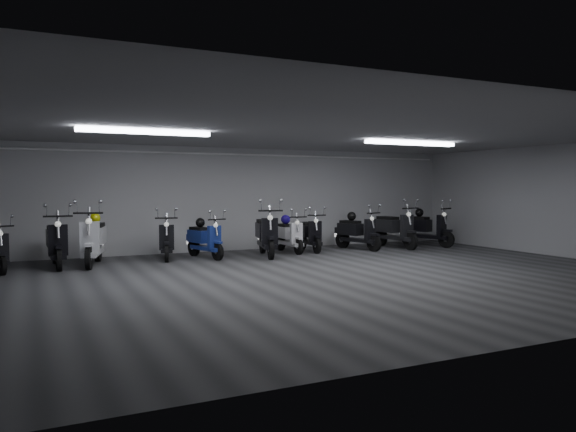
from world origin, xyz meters
name	(u,v)px	position (x,y,z in m)	size (l,w,h in m)	color
floor	(316,278)	(0.00, 0.00, -0.01)	(14.00, 10.00, 0.01)	#313234
ceiling	(316,130)	(0.00, 0.00, 2.80)	(14.00, 10.00, 0.01)	gray
back_wall	(229,199)	(0.00, 5.00, 1.40)	(14.00, 0.01, 2.80)	#A6A6A9
front_wall	(535,218)	(0.00, -5.00, 1.40)	(14.00, 0.01, 2.80)	#A6A6A9
right_wall	(568,201)	(7.00, 0.00, 1.40)	(0.01, 10.00, 2.80)	#A6A6A9
fluor_strip_left	(145,132)	(-3.00, 1.00, 2.74)	(2.40, 0.18, 0.08)	white
fluor_strip_right	(411,143)	(3.00, 1.00, 2.74)	(2.40, 0.18, 0.08)	white
conduit	(230,154)	(0.00, 4.92, 2.62)	(0.05, 0.05, 13.60)	white
scooter_1	(56,235)	(-4.43, 3.59, 0.70)	(0.63, 1.89, 1.41)	black
scooter_2	(93,232)	(-3.68, 3.54, 0.74)	(0.66, 1.98, 1.48)	silver
scooter_3	(167,233)	(-1.98, 3.88, 0.63)	(0.57, 1.70, 1.27)	black
scooter_4	(205,234)	(-1.08, 3.67, 0.60)	(0.54, 1.62, 1.21)	navy
scooter_5	(266,227)	(0.41, 3.37, 0.73)	(0.65, 1.96, 1.46)	black
scooter_6	(289,230)	(1.27, 3.85, 0.60)	(0.54, 1.61, 1.20)	white
scooter_7	(309,228)	(1.88, 3.88, 0.62)	(0.56, 1.67, 1.24)	black
scooter_8	(358,227)	(3.26, 3.63, 0.64)	(0.58, 1.73, 1.29)	black
scooter_9	(395,223)	(4.46, 3.56, 0.71)	(0.64, 1.92, 1.43)	black
scooter_10	(427,223)	(5.61, 3.56, 0.69)	(0.62, 1.86, 1.39)	black
helmet_0	(419,212)	(5.51, 3.80, 0.98)	(0.25, 0.25, 0.25)	black
helmet_1	(286,219)	(1.26, 4.08, 0.87)	(0.25, 0.25, 0.25)	navy
helmet_2	(95,218)	(-3.61, 3.80, 1.04)	(0.24, 0.24, 0.24)	#B9BF0B
helmet_3	(200,223)	(-1.14, 3.89, 0.86)	(0.23, 0.23, 0.23)	black
helmet_4	(352,216)	(3.20, 3.86, 0.92)	(0.25, 0.25, 0.25)	black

